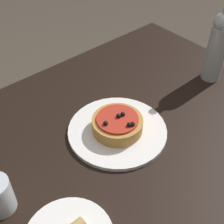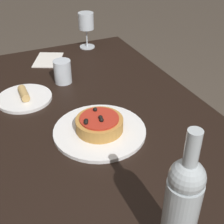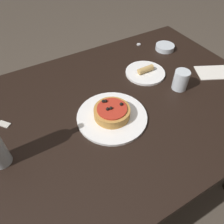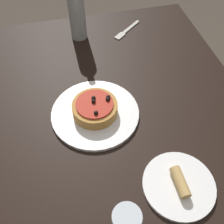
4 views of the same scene
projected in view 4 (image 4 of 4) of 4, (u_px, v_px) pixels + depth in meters
The scene contains 8 objects.
ground_plane at pixel (115, 208), 1.45m from camera, with size 14.00×14.00×0.00m, color #4C4238.
dining_table at pixel (118, 145), 0.92m from camera, with size 1.37×0.97×0.77m.
dinner_plate at pixel (95, 113), 0.89m from camera, with size 0.30×0.30×0.01m.
pizza at pixel (95, 108), 0.87m from camera, with size 0.15×0.15×0.06m.
wine_bottle at pixel (76, 8), 1.06m from camera, with size 0.07×0.07×0.32m.
water_cup at pixel (126, 222), 0.63m from camera, with size 0.07×0.07×0.10m.
fork at pixel (126, 31), 1.18m from camera, with size 0.12×0.14×0.00m.
side_plate at pixel (179, 185), 0.73m from camera, with size 0.20×0.20×0.04m.
Camera 4 is at (0.46, -0.13, 1.47)m, focal length 42.00 mm.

